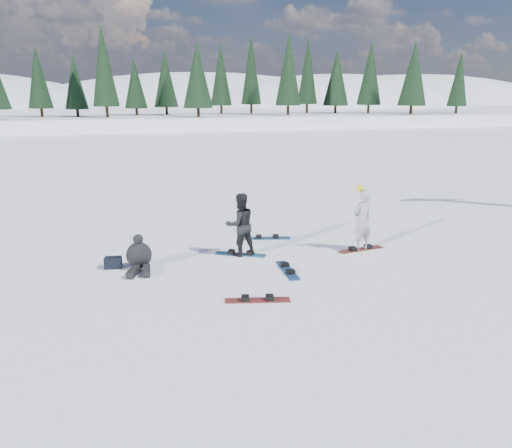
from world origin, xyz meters
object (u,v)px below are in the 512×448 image
Objects in this scene: gear_bag at (113,263)px; snowboard_loose_a at (288,270)px; snowboarder_woman at (362,220)px; snowboarder_man at (240,225)px; snowboard_loose_c at (267,238)px; snowboard_loose_b at (257,300)px; seated_rider at (139,256)px.

gear_bag is 4.76m from snowboard_loose_a.
gear_bag is at bearing -21.18° from snowboarder_woman.
snowboarder_man is 1.24× the size of snowboard_loose_c.
snowboard_loose_b is 2.14m from snowboard_loose_a.
snowboarder_woman is 1.70× the size of seated_rider.
snowboarder_man is at bearing 31.86° from snowboard_loose_a.
snowboard_loose_c is 5.00m from snowboard_loose_b.
gear_bag is 0.30× the size of snowboard_loose_b.
snowboard_loose_a is at bearing 109.30° from snowboarder_man.
gear_bag is at bearing 169.66° from seated_rider.
snowboarder_man is (-3.65, 0.39, -0.02)m from snowboarder_woman.
snowboard_loose_a is at bearing -5.37° from seated_rider.
seated_rider is 0.80× the size of snowboard_loose_c.
snowboarder_woman is 4.52× the size of gear_bag.
seated_rider reaches higher than snowboard_loose_a.
snowboarder_woman reaches higher than snowboarder_man.
gear_bag is at bearing -6.94° from snowboarder_man.
seated_rider is 4.03m from snowboard_loose_a.
snowboard_loose_b is at bearing 145.39° from snowboard_loose_a.
snowboard_loose_a is (4.57, -1.34, -0.14)m from gear_bag.
gear_bag is 4.52m from snowboard_loose_b.
seated_rider is 0.78m from gear_bag.
snowboarder_woman is at bearing -64.24° from snowboard_loose_a.
gear_bag is (-0.70, 0.26, -0.22)m from seated_rider.
snowboarder_man is 3.70m from gear_bag.
snowboarder_woman is 1.35× the size of snowboard_loose_b.
snowboard_loose_b is at bearing -97.62° from snowboard_loose_c.
seated_rider is 0.80× the size of snowboard_loose_a.
snowboard_loose_b is (-1.48, -4.77, 0.00)m from snowboard_loose_c.
snowboarder_woman is 3.10m from snowboard_loose_a.
snowboard_loose_b is (3.31, -3.08, -0.14)m from gear_bag.
snowboarder_man is at bearing 95.40° from snowboard_loose_b.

